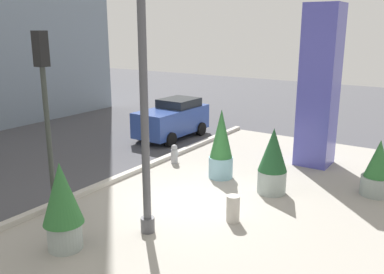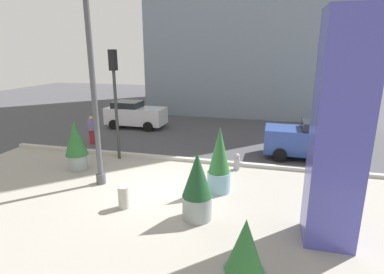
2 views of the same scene
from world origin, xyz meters
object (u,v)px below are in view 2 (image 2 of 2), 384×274
at_px(concrete_bollard, 124,197).
at_px(pedestrian_crossing, 92,129).
at_px(lamp_post, 94,97).
at_px(potted_plant_near_left, 197,186).
at_px(car_passing_lane, 135,114).
at_px(art_pillar_blue, 339,134).
at_px(fire_hydrant, 237,162).
at_px(potted_plant_mid_plaza, 244,262).
at_px(traffic_light_far_side, 115,88).
at_px(car_intersection, 309,140).
at_px(potted_plant_by_pillar, 219,161).
at_px(potted_plant_curbside, 76,144).

relative_size(concrete_bollard, pedestrian_crossing, 0.48).
height_order(lamp_post, potted_plant_near_left, lamp_post).
xyz_separation_m(concrete_bollard, pedestrian_crossing, (-4.96, 6.24, 0.49)).
bearing_deg(concrete_bollard, car_passing_lane, 112.31).
bearing_deg(car_passing_lane, concrete_bollard, -67.69).
bearing_deg(art_pillar_blue, fire_hydrant, 122.81).
xyz_separation_m(potted_plant_mid_plaza, traffic_light_far_side, (-6.52, 7.21, 2.53)).
xyz_separation_m(car_intersection, car_passing_lane, (-10.59, 3.78, -0.04)).
bearing_deg(potted_plant_mid_plaza, fire_hydrant, 97.30).
height_order(potted_plant_mid_plaza, fire_hydrant, potted_plant_mid_plaza).
height_order(lamp_post, art_pillar_blue, lamp_post).
height_order(concrete_bollard, car_intersection, car_intersection).
xyz_separation_m(potted_plant_mid_plaza, fire_hydrant, (-0.91, 7.13, -0.46)).
xyz_separation_m(car_intersection, pedestrian_crossing, (-11.28, -0.39, -0.05)).
height_order(art_pillar_blue, potted_plant_by_pillar, art_pillar_blue).
relative_size(potted_plant_curbside, traffic_light_far_side, 0.43).
bearing_deg(car_intersection, potted_plant_curbside, -157.79).
bearing_deg(fire_hydrant, car_passing_lane, 140.67).
bearing_deg(potted_plant_by_pillar, art_pillar_blue, -33.86).
height_order(art_pillar_blue, traffic_light_far_side, art_pillar_blue).
bearing_deg(car_passing_lane, lamp_post, -74.02).
bearing_deg(car_intersection, concrete_bollard, -133.59).
xyz_separation_m(potted_plant_near_left, pedestrian_crossing, (-7.43, 6.30, -0.20)).
bearing_deg(car_passing_lane, potted_plant_curbside, -84.09).
relative_size(lamp_post, art_pillar_blue, 1.16).
bearing_deg(car_passing_lane, art_pillar_blue, -45.70).
xyz_separation_m(art_pillar_blue, potted_plant_mid_plaza, (-2.01, -2.60, -2.15)).
height_order(car_intersection, car_passing_lane, car_intersection).
height_order(potted_plant_curbside, concrete_bollard, potted_plant_curbside).
xyz_separation_m(potted_plant_mid_plaza, potted_plant_near_left, (-1.65, 2.79, 0.23)).
bearing_deg(art_pillar_blue, potted_plant_near_left, 177.06).
height_order(potted_plant_curbside, car_intersection, potted_plant_curbside).
distance_m(art_pillar_blue, car_intersection, 7.19).
bearing_deg(art_pillar_blue, concrete_bollard, 177.67).
height_order(art_pillar_blue, potted_plant_curbside, art_pillar_blue).
xyz_separation_m(potted_plant_curbside, fire_hydrant, (6.68, 1.64, -0.77)).
relative_size(potted_plant_mid_plaza, concrete_bollard, 2.40).
xyz_separation_m(potted_plant_by_pillar, fire_hydrant, (0.41, 2.30, -0.81)).
relative_size(potted_plant_mid_plaza, potted_plant_near_left, 0.85).
bearing_deg(potted_plant_by_pillar, pedestrian_crossing, 151.26).
height_order(lamp_post, potted_plant_curbside, lamp_post).
height_order(potted_plant_by_pillar, potted_plant_near_left, potted_plant_by_pillar).
xyz_separation_m(art_pillar_blue, traffic_light_far_side, (-8.52, 4.61, 0.38)).
relative_size(lamp_post, potted_plant_near_left, 3.26).
relative_size(lamp_post, potted_plant_mid_plaza, 3.85).
xyz_separation_m(traffic_light_far_side, car_intersection, (8.71, 2.27, -2.44)).
height_order(concrete_bollard, car_passing_lane, car_passing_lane).
distance_m(art_pillar_blue, potted_plant_by_pillar, 4.40).
bearing_deg(potted_plant_by_pillar, traffic_light_far_side, 155.44).
relative_size(art_pillar_blue, potted_plant_curbside, 2.76).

